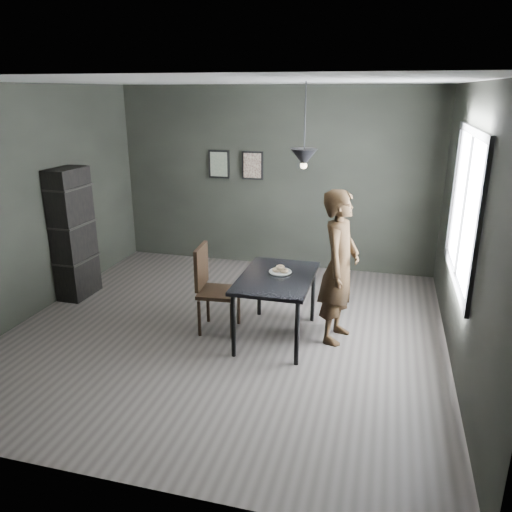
% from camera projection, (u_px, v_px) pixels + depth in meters
% --- Properties ---
extents(ground, '(5.00, 5.00, 0.00)m').
position_uv_depth(ground, '(226.00, 331.00, 5.92)').
color(ground, '#35302D').
rests_on(ground, ground).
extents(back_wall, '(5.00, 0.10, 2.80)m').
position_uv_depth(back_wall, '(275.00, 179.00, 7.77)').
color(back_wall, black).
rests_on(back_wall, ground).
extents(ceiling, '(5.00, 5.00, 0.02)m').
position_uv_depth(ceiling, '(221.00, 81.00, 5.04)').
color(ceiling, silver).
rests_on(ceiling, ground).
extents(window_assembly, '(0.04, 1.96, 1.56)m').
position_uv_depth(window_assembly, '(464.00, 207.00, 5.00)').
color(window_assembly, white).
rests_on(window_assembly, ground).
extents(cafe_table, '(0.80, 1.20, 0.75)m').
position_uv_depth(cafe_table, '(276.00, 283.00, 5.56)').
color(cafe_table, black).
rests_on(cafe_table, ground).
extents(white_plate, '(0.23, 0.23, 0.01)m').
position_uv_depth(white_plate, '(280.00, 272.00, 5.64)').
color(white_plate, white).
rests_on(white_plate, cafe_table).
extents(donut_pile, '(0.19, 0.13, 0.08)m').
position_uv_depth(donut_pile, '(280.00, 269.00, 5.63)').
color(donut_pile, beige).
rests_on(donut_pile, white_plate).
extents(woman, '(0.52, 0.70, 1.73)m').
position_uv_depth(woman, '(339.00, 267.00, 5.49)').
color(woman, black).
rests_on(woman, ground).
extents(wood_chair, '(0.48, 0.48, 1.03)m').
position_uv_depth(wood_chair, '(211.00, 283.00, 5.79)').
color(wood_chair, black).
rests_on(wood_chair, ground).
extents(shelf_unit, '(0.35, 0.59, 1.76)m').
position_uv_depth(shelf_unit, '(73.00, 234.00, 6.69)').
color(shelf_unit, black).
rests_on(shelf_unit, ground).
extents(pendant_lamp, '(0.28, 0.28, 0.86)m').
position_uv_depth(pendant_lamp, '(304.00, 158.00, 5.16)').
color(pendant_lamp, black).
rests_on(pendant_lamp, ground).
extents(framed_print_left, '(0.34, 0.04, 0.44)m').
position_uv_depth(framed_print_left, '(219.00, 164.00, 7.90)').
color(framed_print_left, black).
rests_on(framed_print_left, ground).
extents(framed_print_right, '(0.34, 0.04, 0.44)m').
position_uv_depth(framed_print_right, '(253.00, 165.00, 7.76)').
color(framed_print_right, black).
rests_on(framed_print_right, ground).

